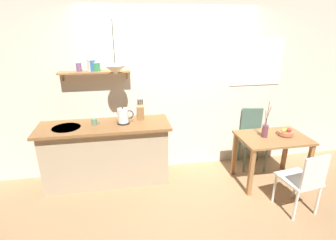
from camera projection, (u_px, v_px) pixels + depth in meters
name	position (u px, v px, depth m)	size (l,w,h in m)	color
ground_plane	(178.00, 185.00, 3.87)	(14.00, 14.00, 0.00)	#A87F56
back_wall	(183.00, 85.00, 4.03)	(6.80, 0.11, 2.70)	silver
kitchen_counter	(107.00, 153.00, 3.83)	(1.83, 0.63, 0.92)	tan
wall_shelf	(93.00, 69.00, 3.56)	(0.97, 0.20, 0.29)	#9E6B3D
dining_table	(272.00, 145.00, 3.78)	(0.97, 0.65, 0.73)	#9E6B3D
dining_chair_near	(304.00, 179.00, 3.17)	(0.46, 0.49, 0.85)	white
dining_chair_far	(252.00, 135.00, 4.30)	(0.46, 0.48, 0.95)	#4C6B5B
fruit_bowl	(285.00, 132.00, 3.77)	(0.22, 0.22, 0.12)	#BC704C
twig_vase	(265.00, 131.00, 3.69)	(0.09, 0.08, 0.53)	brown
electric_kettle	(123.00, 116.00, 3.67)	(0.26, 0.17, 0.24)	black
knife_block	(140.00, 111.00, 3.81)	(0.10, 0.16, 0.31)	tan
coffee_mug_by_sink	(95.00, 122.00, 3.64)	(0.12, 0.08, 0.09)	slate
pendant_lamp	(115.00, 69.00, 3.31)	(0.30, 0.30, 0.66)	black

